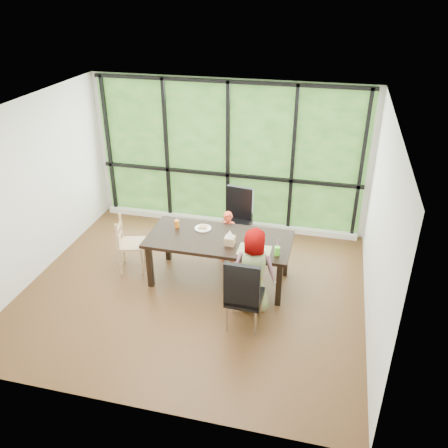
{
  "coord_description": "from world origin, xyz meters",
  "views": [
    {
      "loc": [
        1.82,
        -5.52,
        4.2
      ],
      "look_at": [
        0.41,
        0.23,
        1.05
      ],
      "focal_mm": 37.6,
      "sensor_mm": 36.0,
      "label": 1
    }
  ],
  "objects_px": {
    "chair_window_leather": "(236,221)",
    "child_older": "(254,271)",
    "chair_interior_leather": "(245,292)",
    "dining_table": "(219,259)",
    "child_toddler": "(228,237)",
    "plate_far": "(203,228)",
    "plate_near": "(257,249)",
    "chair_end_beech": "(131,244)",
    "orange_cup": "(177,224)",
    "green_cup": "(277,251)",
    "tissue_box": "(230,241)"
  },
  "relations": [
    {
      "from": "child_older",
      "to": "green_cup",
      "type": "bearing_deg",
      "value": -132.24
    },
    {
      "from": "dining_table",
      "to": "chair_end_beech",
      "type": "relative_size",
      "value": 2.38
    },
    {
      "from": "green_cup",
      "to": "chair_window_leather",
      "type": "bearing_deg",
      "value": 124.44
    },
    {
      "from": "chair_window_leather",
      "to": "child_older",
      "type": "relative_size",
      "value": 0.86
    },
    {
      "from": "green_cup",
      "to": "tissue_box",
      "type": "bearing_deg",
      "value": 169.91
    },
    {
      "from": "child_older",
      "to": "orange_cup",
      "type": "xyz_separation_m",
      "value": [
        -1.35,
        0.73,
        0.18
      ]
    },
    {
      "from": "dining_table",
      "to": "green_cup",
      "type": "distance_m",
      "value": 1.04
    },
    {
      "from": "chair_window_leather",
      "to": "orange_cup",
      "type": "relative_size",
      "value": 9.03
    },
    {
      "from": "chair_interior_leather",
      "to": "chair_end_beech",
      "type": "relative_size",
      "value": 1.2
    },
    {
      "from": "dining_table",
      "to": "plate_far",
      "type": "xyz_separation_m",
      "value": [
        -0.31,
        0.22,
        0.38
      ]
    },
    {
      "from": "chair_window_leather",
      "to": "tissue_box",
      "type": "distance_m",
      "value": 1.18
    },
    {
      "from": "child_toddler",
      "to": "plate_near",
      "type": "height_order",
      "value": "child_toddler"
    },
    {
      "from": "chair_end_beech",
      "to": "child_older",
      "type": "bearing_deg",
      "value": -121.08
    },
    {
      "from": "orange_cup",
      "to": "plate_near",
      "type": "bearing_deg",
      "value": -15.55
    },
    {
      "from": "chair_end_beech",
      "to": "tissue_box",
      "type": "xyz_separation_m",
      "value": [
        1.63,
        -0.15,
        0.36
      ]
    },
    {
      "from": "chair_window_leather",
      "to": "chair_interior_leather",
      "type": "bearing_deg",
      "value": -66.43
    },
    {
      "from": "child_toddler",
      "to": "orange_cup",
      "type": "xyz_separation_m",
      "value": [
        -0.71,
        -0.42,
        0.37
      ]
    },
    {
      "from": "chair_interior_leather",
      "to": "dining_table",
      "type": "bearing_deg",
      "value": -57.29
    },
    {
      "from": "tissue_box",
      "to": "green_cup",
      "type": "bearing_deg",
      "value": -10.09
    },
    {
      "from": "orange_cup",
      "to": "chair_interior_leather",
      "type": "bearing_deg",
      "value": -40.76
    },
    {
      "from": "chair_end_beech",
      "to": "green_cup",
      "type": "relative_size",
      "value": 7.1
    },
    {
      "from": "child_older",
      "to": "plate_far",
      "type": "distance_m",
      "value": 1.23
    },
    {
      "from": "dining_table",
      "to": "child_toddler",
      "type": "relative_size",
      "value": 2.42
    },
    {
      "from": "child_older",
      "to": "green_cup",
      "type": "relative_size",
      "value": 9.89
    },
    {
      "from": "dining_table",
      "to": "child_older",
      "type": "relative_size",
      "value": 1.71
    },
    {
      "from": "child_older",
      "to": "green_cup",
      "type": "xyz_separation_m",
      "value": [
        0.27,
        0.29,
        0.19
      ]
    },
    {
      "from": "chair_interior_leather",
      "to": "tissue_box",
      "type": "xyz_separation_m",
      "value": [
        -0.39,
        0.81,
        0.27
      ]
    },
    {
      "from": "plate_near",
      "to": "green_cup",
      "type": "xyz_separation_m",
      "value": [
        0.29,
        -0.07,
        0.06
      ]
    },
    {
      "from": "chair_interior_leather",
      "to": "plate_near",
      "type": "relative_size",
      "value": 4.7
    },
    {
      "from": "plate_far",
      "to": "green_cup",
      "type": "relative_size",
      "value": 2.03
    },
    {
      "from": "plate_near",
      "to": "tissue_box",
      "type": "bearing_deg",
      "value": 172.54
    },
    {
      "from": "chair_interior_leather",
      "to": "child_older",
      "type": "height_order",
      "value": "child_older"
    },
    {
      "from": "child_toddler",
      "to": "chair_interior_leather",
      "type": "bearing_deg",
      "value": -73.39
    },
    {
      "from": "orange_cup",
      "to": "tissue_box",
      "type": "distance_m",
      "value": 0.96
    },
    {
      "from": "chair_window_leather",
      "to": "plate_far",
      "type": "distance_m",
      "value": 0.88
    },
    {
      "from": "child_older",
      "to": "chair_end_beech",
      "type": "bearing_deg",
      "value": -14.05
    },
    {
      "from": "chair_end_beech",
      "to": "orange_cup",
      "type": "height_order",
      "value": "chair_end_beech"
    },
    {
      "from": "child_toddler",
      "to": "plate_far",
      "type": "height_order",
      "value": "child_toddler"
    },
    {
      "from": "plate_far",
      "to": "plate_near",
      "type": "relative_size",
      "value": 1.12
    },
    {
      "from": "child_toddler",
      "to": "plate_far",
      "type": "xyz_separation_m",
      "value": [
        -0.31,
        -0.37,
        0.32
      ]
    },
    {
      "from": "dining_table",
      "to": "orange_cup",
      "type": "distance_m",
      "value": 0.85
    },
    {
      "from": "chair_end_beech",
      "to": "child_older",
      "type": "distance_m",
      "value": 2.14
    },
    {
      "from": "dining_table",
      "to": "child_older",
      "type": "xyz_separation_m",
      "value": [
        0.63,
        -0.55,
        0.25
      ]
    },
    {
      "from": "chair_end_beech",
      "to": "plate_far",
      "type": "relative_size",
      "value": 3.5
    },
    {
      "from": "chair_end_beech",
      "to": "plate_far",
      "type": "bearing_deg",
      "value": -94.99
    },
    {
      "from": "chair_window_leather",
      "to": "dining_table",
      "type": "bearing_deg",
      "value": -84.3
    },
    {
      "from": "plate_far",
      "to": "plate_near",
      "type": "height_order",
      "value": "plate_far"
    },
    {
      "from": "plate_near",
      "to": "orange_cup",
      "type": "xyz_separation_m",
      "value": [
        -1.32,
        0.37,
        0.05
      ]
    },
    {
      "from": "plate_far",
      "to": "green_cup",
      "type": "bearing_deg",
      "value": -21.94
    },
    {
      "from": "orange_cup",
      "to": "green_cup",
      "type": "distance_m",
      "value": 1.67
    }
  ]
}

